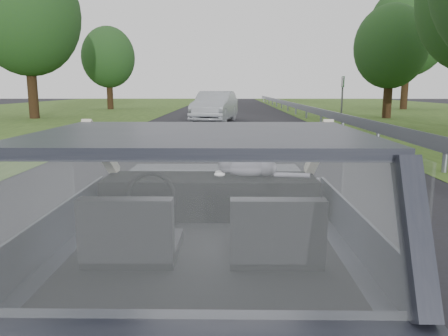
{
  "coord_description": "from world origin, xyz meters",
  "views": [
    {
      "loc": [
        0.15,
        -2.6,
        1.66
      ],
      "look_at": [
        0.1,
        0.58,
        1.07
      ],
      "focal_mm": 35.0,
      "sensor_mm": 36.0,
      "label": 1
    }
  ],
  "objects_px": {
    "cat": "(248,166)",
    "other_car": "(215,107)",
    "subject_car": "(206,240)",
    "highway_sign": "(342,99)"
  },
  "relations": [
    {
      "from": "subject_car",
      "to": "cat",
      "type": "distance_m",
      "value": 0.79
    },
    {
      "from": "subject_car",
      "to": "highway_sign",
      "type": "xyz_separation_m",
      "value": [
        5.83,
        19.88,
        0.4
      ]
    },
    {
      "from": "subject_car",
      "to": "other_car",
      "type": "xyz_separation_m",
      "value": [
        -0.61,
        19.38,
        0.04
      ]
    },
    {
      "from": "cat",
      "to": "highway_sign",
      "type": "distance_m",
      "value": 20.02
    },
    {
      "from": "subject_car",
      "to": "cat",
      "type": "bearing_deg",
      "value": 66.05
    },
    {
      "from": "subject_car",
      "to": "highway_sign",
      "type": "relative_size",
      "value": 1.77
    },
    {
      "from": "subject_car",
      "to": "other_car",
      "type": "distance_m",
      "value": 19.39
    },
    {
      "from": "other_car",
      "to": "cat",
      "type": "bearing_deg",
      "value": -77.94
    },
    {
      "from": "cat",
      "to": "other_car",
      "type": "distance_m",
      "value": 18.75
    },
    {
      "from": "subject_car",
      "to": "highway_sign",
      "type": "distance_m",
      "value": 20.72
    }
  ]
}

